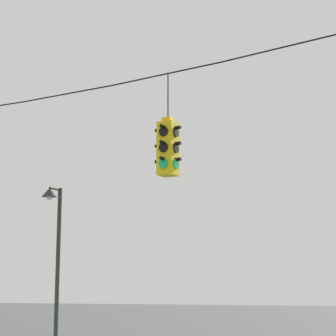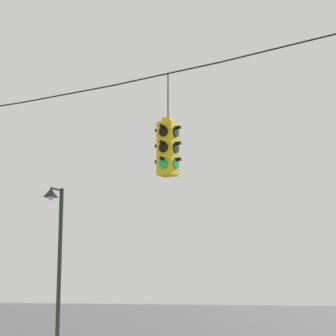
{
  "view_description": "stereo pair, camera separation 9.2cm",
  "coord_description": "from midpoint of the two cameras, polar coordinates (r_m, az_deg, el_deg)",
  "views": [
    {
      "loc": [
        8.88,
        -11.03,
        1.99
      ],
      "look_at": [
        2.62,
        0.1,
        4.45
      ],
      "focal_mm": 70.0,
      "sensor_mm": 36.0,
      "label": 1
    },
    {
      "loc": [
        8.96,
        -10.99,
        1.99
      ],
      "look_at": [
        2.62,
        0.1,
        4.45
      ],
      "focal_mm": 70.0,
      "sensor_mm": 36.0,
      "label": 2
    }
  ],
  "objects": [
    {
      "name": "traffic_light_near_right_pole",
      "position": [
        13.09,
        -0.2,
        1.76
      ],
      "size": [
        0.58,
        0.58,
        2.12
      ],
      "color": "yellow"
    },
    {
      "name": "street_lamp",
      "position": [
        18.9,
        -10.03,
        -6.1
      ],
      "size": [
        0.43,
        0.75,
        5.0
      ],
      "color": "#233323",
      "rests_on": "ground_plane"
    },
    {
      "name": "span_wire",
      "position": [
        14.95,
        -9.03,
        6.86
      ],
      "size": [
        17.78,
        0.03,
        0.41
      ],
      "color": "black"
    }
  ]
}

